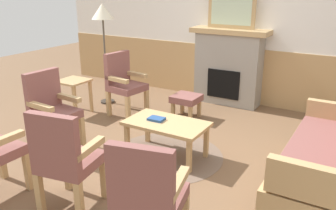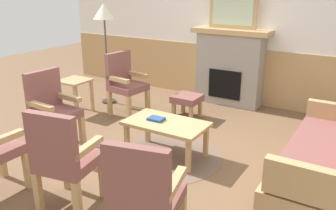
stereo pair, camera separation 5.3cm
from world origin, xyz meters
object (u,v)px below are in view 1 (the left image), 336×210
Objects in this scene: fireplace at (228,66)px; armchair_by_window_left at (124,81)px; footstool at (186,100)px; framed_picture at (231,11)px; book_on_table at (157,119)px; floor_lamp_by_chairs at (103,18)px; armchair_near_fireplace at (51,107)px; side_table at (74,87)px; armchair_front_left at (65,157)px; coffee_table at (166,126)px; armchair_front_center at (148,194)px; couch at (326,155)px.

fireplace is 1.80m from armchair_by_window_left.
footstool is at bearing -105.29° from fireplace.
framed_picture is 4.25× the size of book_on_table.
floor_lamp_by_chairs is (-0.61, 0.30, 0.91)m from armchair_by_window_left.
side_table is (-0.67, 1.04, -0.10)m from armchair_near_fireplace.
footstool is 0.41× the size of armchair_front_left.
fireplace is at bearing 42.48° from side_table.
floor_lamp_by_chairs is at bearing 147.95° from coffee_table.
footstool is at bearing 102.10° from book_on_table.
fireplace is at bearing 74.71° from footstool.
floor_lamp_by_chairs is at bearing 134.68° from armchair_front_center.
fireplace is 2.36× the size of side_table.
floor_lamp_by_chairs reaches higher than armchair_front_center.
armchair_by_window_left is at bearing -158.68° from footstool.
book_on_table is at bearing 86.18° from armchair_front_left.
framed_picture is at bearing 48.58° from armchair_by_window_left.
couch is 1.74m from coffee_table.
side_table is (-3.76, 0.38, 0.04)m from couch.
framed_picture is 2.09m from floor_lamp_by_chairs.
armchair_by_window_left is at bearing 115.80° from armchair_front_left.
fireplace is at bearing -90.00° from framed_picture.
floor_lamp_by_chairs is at bearing 163.78° from couch.
floor_lamp_by_chairs is (-1.80, -1.05, -0.11)m from framed_picture.
book_on_table is 1.51m from armchair_by_window_left.
coffee_table is 1.34m from footstool.
fireplace is 2.28m from book_on_table.
armchair_front_left is at bearing -37.20° from armchair_near_fireplace.
armchair_front_left is at bearing 173.09° from armchair_front_center.
armchair_by_window_left reaches higher than coffee_table.
coffee_table is at bearing -86.57° from fireplace.
framed_picture is 0.82× the size of armchair_near_fireplace.
coffee_table reaches higher than footstool.
book_on_table is 0.19× the size of armchair_front_left.
armchair_near_fireplace is at bearing -157.67° from book_on_table.
book_on_table is 0.11× the size of floor_lamp_by_chairs.
side_table is at bearing 164.18° from book_on_table.
side_table is at bearing -151.38° from armchair_by_window_left.
fireplace is 0.91m from framed_picture.
armchair_by_window_left is (0.03, 1.42, 0.00)m from armchair_near_fireplace.
armchair_front_center is at bearing -45.32° from floor_lamp_by_chairs.
floor_lamp_by_chairs reaches higher than couch.
couch is 2.42m from footstool.
floor_lamp_by_chairs reaches higher than armchair_by_window_left.
armchair_by_window_left reaches higher than footstool.
coffee_table is at bearing -32.05° from floor_lamp_by_chairs.
fireplace reaches higher than armchair_near_fireplace.
armchair_by_window_left is 1.00× the size of armchair_front_center.
armchair_front_center is (0.87, -3.75, -0.11)m from fireplace.
book_on_table is at bearing 120.33° from armchair_front_center.
coffee_table is at bearing -14.62° from side_table.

